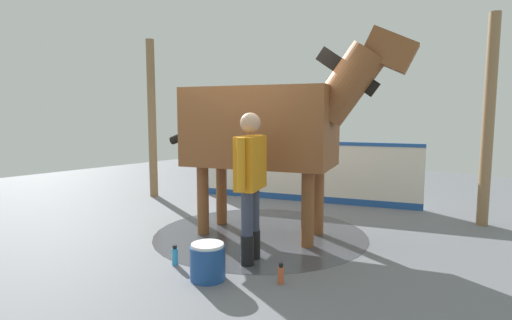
% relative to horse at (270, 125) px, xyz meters
% --- Properties ---
extents(ground_plane, '(16.00, 16.00, 0.02)m').
position_rel_horse_xyz_m(ground_plane, '(0.36, 0.11, -1.51)').
color(ground_plane, slate).
extents(wet_patch, '(2.92, 2.92, 0.00)m').
position_rel_horse_xyz_m(wet_patch, '(0.12, 0.04, -1.50)').
color(wet_patch, '#42444C').
rests_on(wet_patch, ground).
extents(barrier_wall, '(4.03, 1.44, 1.14)m').
position_rel_horse_xyz_m(barrier_wall, '(0.86, -2.12, -0.97)').
color(barrier_wall, silver).
rests_on(barrier_wall, ground).
extents(roof_post_near, '(0.16, 0.16, 3.08)m').
position_rel_horse_xyz_m(roof_post_near, '(-2.11, -2.45, 0.04)').
color(roof_post_near, olive).
rests_on(roof_post_near, ground).
extents(roof_post_far, '(0.16, 0.16, 3.08)m').
position_rel_horse_xyz_m(roof_post_far, '(3.41, -0.57, 0.04)').
color(roof_post_far, olive).
rests_on(roof_post_far, ground).
extents(horse, '(3.25, 1.61, 2.67)m').
position_rel_horse_xyz_m(horse, '(0.00, 0.00, 0.00)').
color(horse, brown).
rests_on(horse, ground).
extents(handler, '(0.38, 0.63, 1.66)m').
position_rel_horse_xyz_m(handler, '(-0.47, 0.92, -0.54)').
color(handler, black).
rests_on(handler, ground).
extents(wash_bucket, '(0.35, 0.35, 0.37)m').
position_rel_horse_xyz_m(wash_bucket, '(-0.47, 1.58, -1.32)').
color(wash_bucket, '#1E478C').
rests_on(wash_bucket, ground).
extents(bottle_shampoo, '(0.07, 0.07, 0.22)m').
position_rel_horse_xyz_m(bottle_shampoo, '(0.10, 1.54, -1.40)').
color(bottle_shampoo, '#3399CC').
rests_on(bottle_shampoo, ground).
extents(bottle_spray, '(0.06, 0.06, 0.21)m').
position_rel_horse_xyz_m(bottle_spray, '(-1.09, 1.19, -1.41)').
color(bottle_spray, '#CC5933').
rests_on(bottle_spray, ground).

